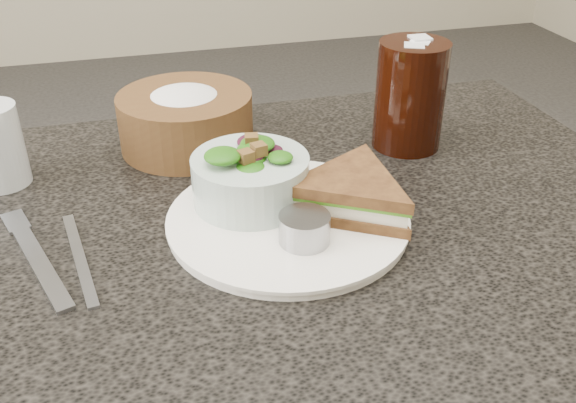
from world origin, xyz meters
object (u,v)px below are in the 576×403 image
(dressing_ramekin, at_px, (304,229))
(sandwich, at_px, (351,194))
(salad_bowl, at_px, (250,171))
(cola_glass, at_px, (410,91))
(dinner_plate, at_px, (288,221))
(bread_basket, at_px, (185,111))

(dressing_ramekin, bearing_deg, sandwich, 33.43)
(sandwich, distance_m, dressing_ramekin, 0.08)
(salad_bowl, height_order, cola_glass, cola_glass)
(dinner_plate, bearing_deg, cola_glass, 36.12)
(dinner_plate, distance_m, salad_bowl, 0.07)
(sandwich, relative_size, bread_basket, 0.92)
(salad_bowl, bearing_deg, dressing_ramekin, -69.94)
(dinner_plate, distance_m, cola_glass, 0.27)
(salad_bowl, bearing_deg, bread_basket, 104.33)
(bread_basket, bearing_deg, cola_glass, -14.66)
(salad_bowl, bearing_deg, cola_glass, 24.52)
(sandwich, xyz_separation_m, bread_basket, (-0.15, 0.24, 0.02))
(dressing_ramekin, bearing_deg, bread_basket, 106.31)
(salad_bowl, relative_size, bread_basket, 0.74)
(bread_basket, distance_m, cola_glass, 0.30)
(salad_bowl, distance_m, dressing_ramekin, 0.10)
(sandwich, distance_m, cola_glass, 0.22)
(dressing_ramekin, height_order, cola_glass, cola_glass)
(dressing_ramekin, distance_m, bread_basket, 0.29)
(cola_glass, bearing_deg, dressing_ramekin, -135.24)
(sandwich, bearing_deg, cola_glass, 80.53)
(dressing_ramekin, xyz_separation_m, bread_basket, (-0.08, 0.28, 0.02))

